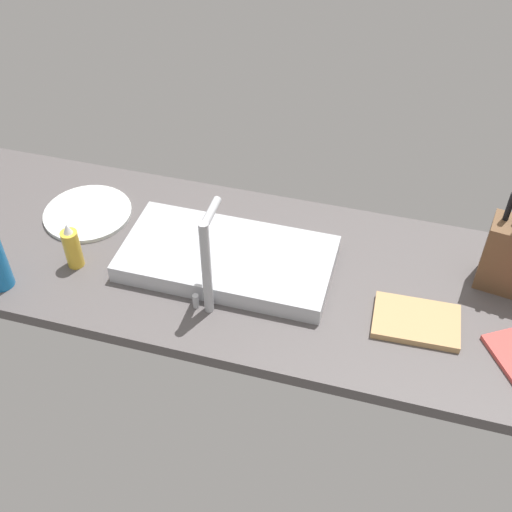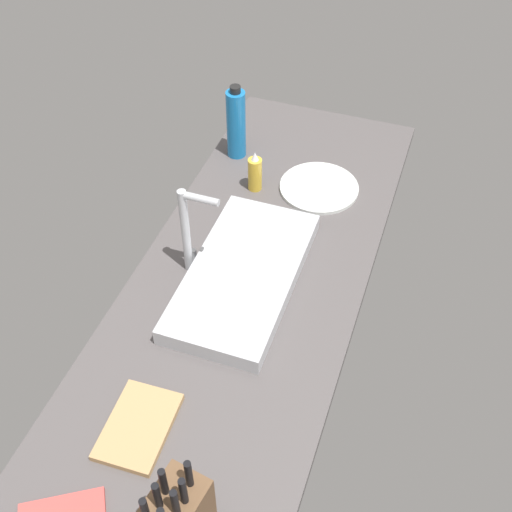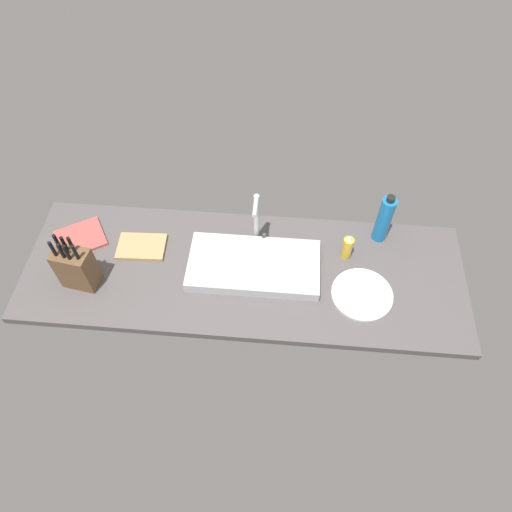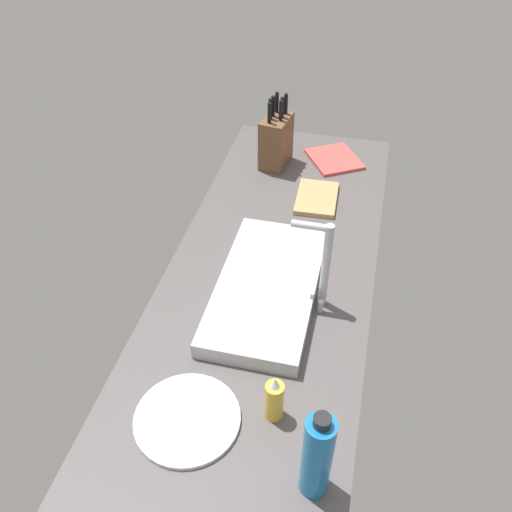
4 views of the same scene
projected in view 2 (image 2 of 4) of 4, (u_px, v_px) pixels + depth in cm
name	position (u px, v px, depth cm)	size (l,w,h in cm)	color
countertop_slab	(242.00, 298.00, 176.28)	(188.00, 63.03, 3.50)	#514C4C
sink_basin	(243.00, 275.00, 176.30)	(55.47, 28.06, 5.06)	#B7BABF
faucet	(189.00, 227.00, 170.06)	(5.50, 11.28, 28.26)	#B7BABF
cutting_board	(139.00, 426.00, 145.94)	(20.84, 14.18, 1.80)	tan
soap_bottle	(255.00, 173.00, 201.91)	(4.45, 4.45, 14.05)	gold
water_bottle	(236.00, 124.00, 210.14)	(6.35, 6.35, 26.05)	#1970B7
dinner_plate	(319.00, 188.00, 205.50)	(25.32, 25.32, 1.20)	silver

